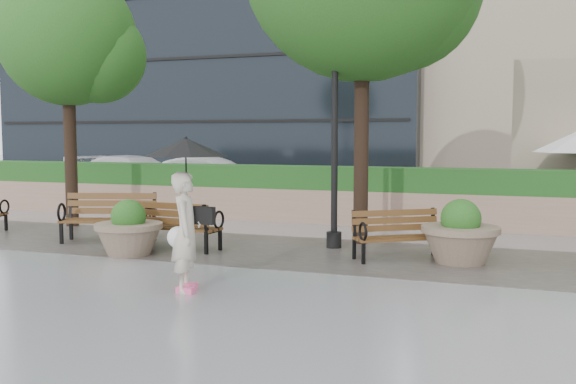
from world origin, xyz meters
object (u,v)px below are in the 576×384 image
(bench_1, at_px, (109,228))
(bench_3, at_px, (400,245))
(pedestrian, at_px, (186,199))
(planter_left, at_px, (129,233))
(planter_right, at_px, (460,238))
(car_right, at_px, (211,179))
(lamppost, at_px, (334,158))
(bench_2, at_px, (177,235))
(car_left, at_px, (136,178))

(bench_1, xyz_separation_m, bench_3, (5.66, 0.13, -0.04))
(bench_1, relative_size, pedestrian, 0.92)
(planter_left, distance_m, planter_right, 5.63)
(bench_3, xyz_separation_m, car_right, (-7.33, 7.64, 0.46))
(planter_right, distance_m, car_right, 11.26)
(lamppost, bearing_deg, bench_1, -168.54)
(bench_2, xyz_separation_m, planter_left, (-0.50, -0.78, 0.12))
(bench_3, relative_size, planter_left, 1.38)
(lamppost, relative_size, car_left, 0.77)
(bench_2, height_order, bench_3, bench_2)
(planter_right, relative_size, car_left, 0.25)
(bench_1, distance_m, planter_right, 6.64)
(car_left, bearing_deg, planter_left, -136.33)
(planter_left, bearing_deg, lamppost, 30.96)
(planter_right, distance_m, lamppost, 2.73)
(bench_2, distance_m, lamppost, 3.22)
(bench_1, relative_size, bench_2, 1.11)
(car_left, height_order, pedestrian, pedestrian)
(lamppost, bearing_deg, pedestrian, -104.19)
(bench_3, distance_m, planter_left, 4.66)
(car_left, bearing_deg, pedestrian, -132.68)
(bench_2, bearing_deg, planter_right, -169.16)
(car_left, bearing_deg, bench_2, -131.37)
(bench_3, xyz_separation_m, lamppost, (-1.35, 0.74, 1.42))
(bench_2, bearing_deg, planter_left, 63.00)
(car_right, bearing_deg, bench_2, -159.73)
(bench_2, xyz_separation_m, pedestrian, (1.70, -2.72, 0.98))
(bench_2, bearing_deg, car_right, -61.67)
(bench_3, bearing_deg, bench_2, 151.36)
(bench_1, distance_m, car_right, 7.96)
(bench_1, height_order, pedestrian, pedestrian)
(planter_right, height_order, car_right, car_right)
(bench_1, bearing_deg, pedestrian, -58.71)
(car_right, relative_size, pedestrian, 2.09)
(lamppost, xyz_separation_m, car_right, (-5.99, 6.90, -0.96))
(bench_3, bearing_deg, bench_1, 147.25)
(bench_3, bearing_deg, planter_left, 160.32)
(bench_2, relative_size, bench_3, 1.06)
(planter_right, distance_m, pedestrian, 4.64)
(lamppost, distance_m, pedestrian, 3.99)
(bench_3, relative_size, car_left, 0.32)
(bench_3, relative_size, planter_right, 1.27)
(bench_2, height_order, planter_right, planter_right)
(bench_1, xyz_separation_m, planter_right, (6.64, 0.18, 0.13))
(bench_2, bearing_deg, lamppost, -151.28)
(planter_left, relative_size, pedestrian, 0.57)
(planter_right, xyz_separation_m, car_right, (-8.31, 7.59, 0.29))
(planter_right, height_order, lamppost, lamppost)
(bench_1, distance_m, bench_2, 1.66)
(planter_right, relative_size, lamppost, 0.33)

